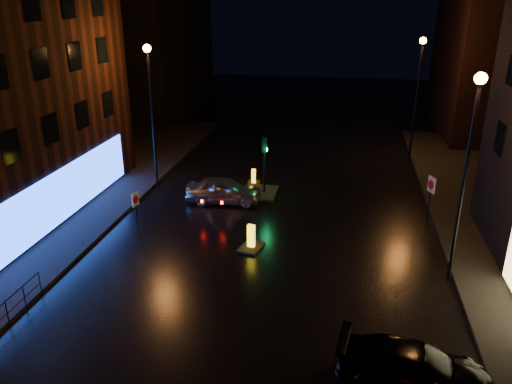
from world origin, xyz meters
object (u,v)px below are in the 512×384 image
at_px(traffic_signal, 264,186).
at_px(bollard_near, 251,243).
at_px(road_sign_right, 431,189).
at_px(silver_hatchback, 224,190).
at_px(dark_sedan, 415,367).
at_px(bollard_far, 254,181).
at_px(road_sign_left, 136,203).

height_order(traffic_signal, bollard_near, traffic_signal).
distance_m(traffic_signal, bollard_near, 6.84).
height_order(traffic_signal, road_sign_right, traffic_signal).
bearing_deg(road_sign_right, traffic_signal, -39.57).
height_order(traffic_signal, silver_hatchback, traffic_signal).
bearing_deg(traffic_signal, dark_sedan, -64.44).
relative_size(bollard_near, road_sign_right, 0.62).
bearing_deg(bollard_far, dark_sedan, -68.85).
relative_size(traffic_signal, bollard_far, 2.95).
relative_size(bollard_near, road_sign_left, 0.74).
height_order(silver_hatchback, road_sign_right, road_sign_right).
distance_m(silver_hatchback, bollard_near, 5.83).
relative_size(traffic_signal, road_sign_right, 1.40).
distance_m(silver_hatchback, bollard_far, 3.33).
height_order(traffic_signal, road_sign_left, traffic_signal).
height_order(silver_hatchback, dark_sedan, silver_hatchback).
xyz_separation_m(traffic_signal, bollard_far, (-0.92, 1.48, -0.29)).
distance_m(traffic_signal, road_sign_left, 8.14).
height_order(traffic_signal, bollard_far, traffic_signal).
height_order(silver_hatchback, bollard_far, silver_hatchback).
xyz_separation_m(bollard_far, road_sign_left, (-4.38, -7.57, 1.33)).
bearing_deg(road_sign_left, traffic_signal, 61.21).
height_order(dark_sedan, bollard_far, dark_sedan).
height_order(bollard_near, road_sign_left, road_sign_left).
distance_m(traffic_signal, bollard_far, 1.77).
relative_size(dark_sedan, bollard_far, 3.89).
relative_size(dark_sedan, road_sign_right, 1.85).
distance_m(dark_sedan, road_sign_left, 14.83).
xyz_separation_m(dark_sedan, road_sign_right, (1.95, 12.10, 1.18)).
xyz_separation_m(dark_sedan, road_sign_left, (-12.21, 8.37, 0.88)).
height_order(bollard_near, bollard_far, bollard_near).
distance_m(dark_sedan, bollard_near, 9.97).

